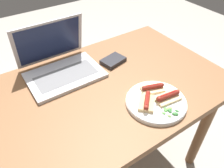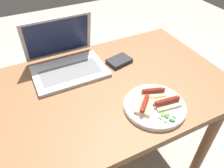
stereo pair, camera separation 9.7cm
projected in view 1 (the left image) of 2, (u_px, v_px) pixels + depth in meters
name	position (u px, v px, depth m)	size (l,w,h in m)	color
desk	(97.00, 105.00, 1.10)	(1.31, 0.76, 0.75)	brown
laptop	(61.00, 65.00, 1.11)	(0.37, 0.30, 0.25)	#B7B7BC
plate	(156.00, 102.00, 0.96)	(0.27, 0.27, 0.02)	white
sausage_toast_left	(147.00, 102.00, 0.93)	(0.12, 0.12, 0.04)	tan
sausage_toast_middle	(153.00, 88.00, 1.00)	(0.12, 0.09, 0.04)	#D6B784
sausage_toast_right	(168.00, 97.00, 0.96)	(0.12, 0.08, 0.04)	#D6B784
salad_pile	(170.00, 111.00, 0.91)	(0.07, 0.07, 0.01)	#2D662D
external_drive	(113.00, 61.00, 1.20)	(0.14, 0.11, 0.02)	#232328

